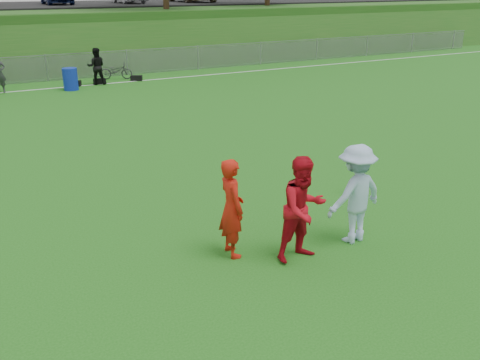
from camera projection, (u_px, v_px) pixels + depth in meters
ground at (245, 255)px, 9.53m from camera, size 120.00×120.00×0.00m
sideline_far at (56, 88)px, 24.39m from camera, size 60.00×0.10×0.01m
fence at (46, 68)px, 25.82m from camera, size 58.00×0.06×1.30m
berm at (15, 32)px, 34.60m from camera, size 120.00×18.00×3.00m
parking_lot at (8, 6)px, 35.71m from camera, size 120.00×12.00×0.10m
gear_bags at (78, 83)px, 24.89m from camera, size 7.14×0.54×0.26m
player_red_left at (232, 208)px, 9.27m from camera, size 0.47×0.68×1.79m
player_red_center at (303, 209)px, 9.12m from camera, size 0.96×0.77×1.87m
player_blue at (355, 194)px, 9.76m from camera, size 1.28×0.82×1.87m
frisbee at (364, 158)px, 11.94m from camera, size 0.25×0.25×0.02m
recycling_bin at (70, 79)px, 23.80m from camera, size 0.80×0.80×0.97m
bicycle at (116, 71)px, 26.46m from camera, size 1.65×1.12×0.82m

